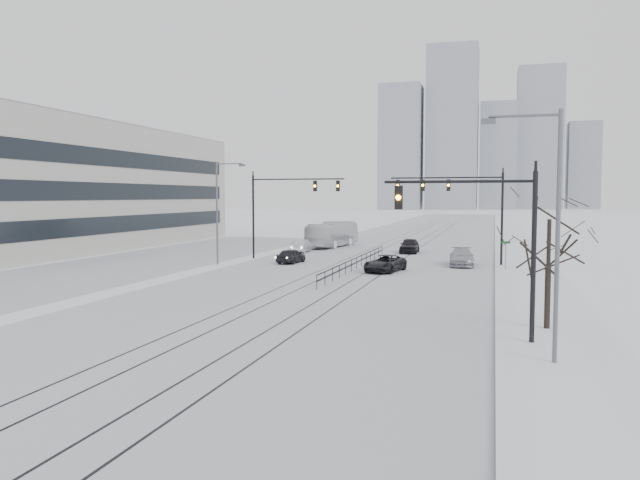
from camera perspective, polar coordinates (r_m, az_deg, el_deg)
The scene contains 22 objects.
ground at distance 23.56m, azimuth -12.64°, elevation -10.85°, with size 500.00×500.00×0.00m, color white.
road at distance 80.97m, azimuth 7.89°, elevation -0.25°, with size 22.00×260.00×0.02m, color silver.
sidewalk_east at distance 80.28m, azimuth 17.49°, elevation -0.39°, with size 5.00×260.00×0.16m, color white.
curb at distance 80.24m, azimuth 15.74°, elevation -0.37°, with size 0.10×260.00×0.12m, color gray.
parking_strip at distance 63.37m, azimuth -13.59°, elevation -1.51°, with size 14.00×60.00×0.03m, color silver.
tram_rails at distance 61.29m, azimuth 5.36°, elevation -1.59°, with size 5.30×180.00×0.01m.
office_building at distance 73.57m, azimuth -26.02°, elevation 4.45°, with size 20.20×62.20×14.11m.
skyline at distance 294.73m, azimuth 14.63°, elevation 8.70°, with size 96.00×48.00×72.00m.
traffic_mast_near at distance 26.05m, azimuth 15.45°, elevation 0.70°, with size 6.10×0.37×7.00m.
traffic_mast_ne at distance 55.08m, azimuth 12.85°, elevation 3.68°, with size 9.60×0.37×8.00m.
traffic_mast_nw at distance 59.27m, azimuth -3.45°, elevation 3.61°, with size 9.10×0.37×8.00m.
street_light_east at distance 23.10m, azimuth 20.20°, elevation 1.80°, with size 2.73×0.25×9.00m.
street_light_west at distance 55.09m, azimuth -9.12°, elevation 3.15°, with size 2.73×0.25×9.00m.
bare_tree at distance 29.15m, azimuth 20.22°, elevation 0.80°, with size 4.40×4.40×6.10m.
median_fence at distance 51.48m, azimuth 3.38°, elevation -2.09°, with size 0.06×24.00×1.00m.
street_sign at distance 52.21m, azimuth 16.62°, elevation -0.97°, with size 0.70×0.06×2.40m.
sedan_sb_inner at distance 55.87m, azimuth -2.67°, elevation -1.47°, with size 1.54×3.84×1.31m, color black.
sedan_sb_outer at distance 66.63m, azimuth -1.70°, elevation -0.55°, with size 1.45×4.17×1.37m, color silver.
sedan_nb_front at distance 49.71m, azimuth 5.97°, elevation -2.16°, with size 2.20×4.77×1.33m, color black.
sedan_nb_right at distance 55.04m, azimuth 12.82°, elevation -1.57°, with size 2.05×5.04×1.46m, color #A6A8AD.
sedan_nb_far at distance 66.52m, azimuth 8.19°, elevation -0.52°, with size 1.84×4.57×1.56m, color black.
box_truck at distance 73.58m, azimuth 1.15°, elevation 0.51°, with size 2.49×10.64×2.96m, color silver.
Camera 1 is at (10.87, -20.02, 6.01)m, focal length 35.00 mm.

